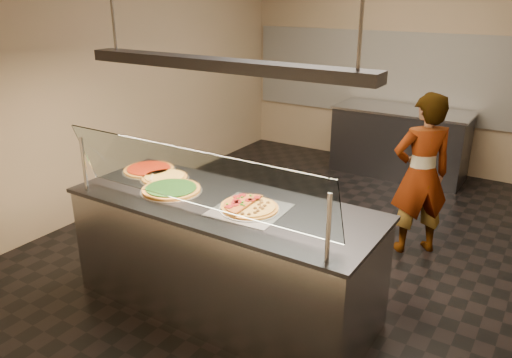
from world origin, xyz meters
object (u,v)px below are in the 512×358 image
Objects in this scene: pizza_spinach at (171,189)px; prep_table at (400,142)px; half_pizza_pepperoni at (238,203)px; worker at (421,175)px; pizza_cheese at (165,177)px; sneeze_guard at (192,178)px; serving_counter at (224,256)px; heat_lamp_housing at (219,65)px; perforated_tray at (250,209)px; pizza_tomato at (149,169)px; pizza_spatula at (156,179)px; half_pizza_sausage at (261,210)px.

prep_table is at bearing 80.51° from pizza_spinach.
half_pizza_pepperoni is 2.00m from worker.
pizza_spinach is 1.20× the size of pizza_cheese.
sneeze_guard is 4.28m from prep_table.
heat_lamp_housing is at bearing 90.00° from serving_counter.
worker is (0.83, -2.08, 0.32)m from prep_table.
perforated_tray is 1.14× the size of pizza_tomato.
pizza_tomato is 1.70× the size of pizza_spatula.
serving_counter is 0.54m from perforated_tray.
sneeze_guard is 0.44m from half_pizza_pepperoni.
pizza_spatula is 3.98m from prep_table.
perforated_tray is 1.96m from worker.
serving_counter is 1.35× the size of prep_table.
pizza_spatula is (-0.00, -0.11, 0.01)m from pizza_cheese.
sneeze_guard is at bearing -34.22° from pizza_cheese.
perforated_tray is at bearing -0.46° from half_pizza_pepperoni.
pizza_tomato is at bearing 143.68° from pizza_spatula.
worker is at bearing 43.89° from pizza_cheese.
serving_counter is 1.11× the size of sneeze_guard.
pizza_tomato is (-1.32, 0.23, -0.01)m from half_pizza_sausage.
perforated_tray is at bearing 27.03° from worker.
half_pizza_sausage reaches higher than prep_table.
prep_table is (0.89, 3.84, -0.49)m from pizza_spatula.
pizza_cheese is at bearing 3.63° from worker.
pizza_spinach reaches higher than pizza_tomato.
pizza_spinach is 2.36m from worker.
half_pizza_pepperoni reaches higher than half_pizza_sausage.
prep_table is at bearing 87.47° from sneeze_guard.
sneeze_guard is at bearing 24.26° from worker.
heat_lamp_housing is at bearing 172.58° from half_pizza_pepperoni.
sneeze_guard is at bearing -27.65° from pizza_spatula.
pizza_tomato reaches higher than prep_table.
prep_table is at bearing 87.24° from serving_counter.
perforated_tray is at bearing -4.73° from serving_counter.
pizza_spatula reaches higher than pizza_spinach.
worker is (1.01, 1.78, 0.32)m from serving_counter.
heat_lamp_housing reaches higher than prep_table.
pizza_cheese is 0.23× the size of prep_table.
half_pizza_pepperoni reaches higher than pizza_spatula.
worker is at bearing 60.38° from serving_counter.
half_pizza_sausage is 0.19× the size of heat_lamp_housing.
serving_counter is at bearing 5.83° from pizza_spinach.
pizza_tomato is 3.86m from prep_table.
half_pizza_pepperoni is (0.16, 0.32, -0.26)m from sneeze_guard.
serving_counter is 4.91× the size of pizza_spinach.
perforated_tray is 0.10m from half_pizza_pepperoni.
serving_counter is at bearing -90.00° from heat_lamp_housing.
pizza_spinach is at bearing -174.17° from heat_lamp_housing.
sneeze_guard is 0.95× the size of heat_lamp_housing.
half_pizza_sausage is (0.10, 0.00, 0.02)m from perforated_tray.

